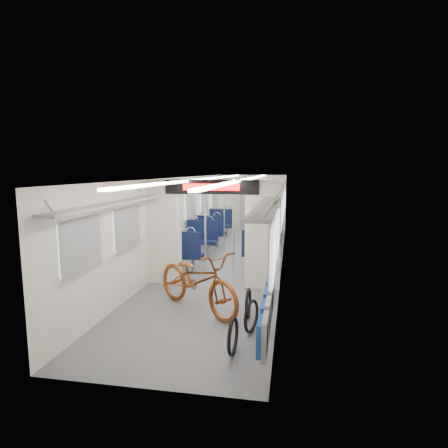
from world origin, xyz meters
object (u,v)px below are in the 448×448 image
bike_hoop_b (251,318)px  stanchion_near_left (205,230)px  bicycle (197,280)px  seat_bay_far_left (216,225)px  stanchion_far_left (224,214)px  bike_hoop_c (248,305)px  stanchion_far_right (247,214)px  seat_bay_far_right (270,226)px  stanchion_near_right (233,228)px  seat_bay_near_left (193,242)px  flip_bench (267,310)px  seat_bay_near_right (264,241)px  bike_hoop_a (233,338)px

bike_hoop_b → stanchion_near_left: size_ratio=0.23×
bicycle → seat_bay_far_left: 6.70m
stanchion_far_left → bike_hoop_c: bearing=-75.7°
stanchion_near_left → stanchion_far_left: size_ratio=1.00×
stanchion_far_right → bicycle: bearing=-93.4°
bike_hoop_b → seat_bay_far_right: (-0.15, 7.69, 0.29)m
seat_bay_far_left → stanchion_near_right: size_ratio=0.97×
seat_bay_near_left → stanchion_near_left: bearing=-64.6°
stanchion_near_left → seat_bay_far_right: bearing=76.4°
bicycle → stanchion_near_right: bearing=30.7°
bicycle → flip_bench: size_ratio=1.03×
bike_hoop_c → seat_bay_near_right: (-0.04, 4.10, 0.33)m
flip_bench → seat_bay_far_right: bearing=92.9°
stanchion_far_right → seat_bay_far_left: bearing=130.3°
seat_bay_near_left → seat_bay_far_left: 3.24m
seat_bay_near_left → stanchion_near_right: (1.26, -1.06, 0.59)m
seat_bay_near_left → stanchion_far_right: 2.24m
bike_hoop_b → seat_bay_far_right: seat_bay_far_right is taller
bike_hoop_a → seat_bay_far_left: 8.35m
stanchion_near_left → seat_bay_near_right: bearing=58.2°
stanchion_near_left → stanchion_far_right: same height
bike_hoop_b → stanchion_near_right: bearing=103.8°
seat_bay_near_right → seat_bay_far_left: seat_bay_far_left is taller
seat_bay_near_left → stanchion_far_left: bearing=72.5°
flip_bench → stanchion_near_right: stanchion_near_right is taller
seat_bay_far_right → stanchion_near_left: 5.15m
stanchion_far_left → seat_bay_near_left: bearing=-107.5°
bike_hoop_b → seat_bay_near_right: (-0.15, 4.65, 0.32)m
seat_bay_far_left → seat_bay_far_right: 1.90m
seat_bay_far_right → stanchion_far_left: bearing=-126.1°
bicycle → seat_bay_far_left: size_ratio=0.96×
bike_hoop_b → bike_hoop_c: (-0.11, 0.56, -0.00)m
bike_hoop_c → seat_bay_far_left: seat_bay_far_left is taller
bicycle → seat_bay_near_right: (0.90, 3.91, -0.00)m
flip_bench → bike_hoop_a: bearing=-154.3°
bike_hoop_c → stanchion_far_left: stanchion_far_left is taller
bicycle → stanchion_near_left: bearing=46.5°
stanchion_far_right → stanchion_near_left: bearing=-100.9°
bike_hoop_b → seat_bay_near_right: 4.67m
bike_hoop_b → seat_bay_far_right: 7.70m
seat_bay_far_left → stanchion_near_left: size_ratio=0.97×
bike_hoop_b → bike_hoop_c: bike_hoop_b is taller
bike_hoop_c → seat_bay_far_right: bearing=90.3°
seat_bay_near_left → stanchion_far_left: size_ratio=0.97×
stanchion_near_left → stanchion_far_right: (0.61, 3.15, 0.00)m
seat_bay_near_left → bike_hoop_c: bearing=-61.9°
stanchion_near_left → stanchion_far_left: (-0.12, 3.16, 0.00)m
bike_hoop_c → stanchion_near_left: stanchion_near_left is taller
bike_hoop_c → bike_hoop_a: bearing=-92.7°
seat_bay_far_right → stanchion_near_right: stanchion_near_right is taller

